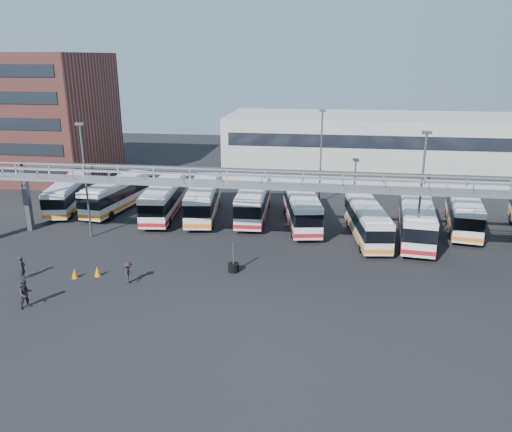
# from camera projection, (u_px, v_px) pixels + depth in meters

# --- Properties ---
(ground) EXTENTS (140.00, 140.00, 0.00)m
(ground) POSITION_uv_depth(u_px,v_px,m) (253.00, 287.00, 35.16)
(ground) COLOR black
(ground) RESTS_ON ground
(gantry) EXTENTS (51.40, 5.15, 7.10)m
(gantry) POSITION_uv_depth(u_px,v_px,m) (265.00, 190.00, 39.02)
(gantry) COLOR #94979C
(gantry) RESTS_ON ground
(apartment_building) EXTENTS (18.00, 15.00, 16.00)m
(apartment_building) POSITION_uv_depth(u_px,v_px,m) (33.00, 116.00, 65.74)
(apartment_building) COLOR brown
(apartment_building) RESTS_ON ground
(warehouse) EXTENTS (42.00, 14.00, 8.00)m
(warehouse) POSITION_uv_depth(u_px,v_px,m) (382.00, 145.00, 68.09)
(warehouse) COLOR #9E9E99
(warehouse) RESTS_ON ground
(light_pole_left) EXTENTS (0.70, 0.35, 10.21)m
(light_pole_left) POSITION_uv_depth(u_px,v_px,m) (85.00, 175.00, 43.19)
(light_pole_left) COLOR #4C4F54
(light_pole_left) RESTS_ON ground
(light_pole_mid) EXTENTS (0.70, 0.35, 10.21)m
(light_pole_mid) POSITION_uv_depth(u_px,v_px,m) (421.00, 190.00, 38.35)
(light_pole_mid) COLOR #4C4F54
(light_pole_mid) RESTS_ON ground
(light_pole_back) EXTENTS (0.70, 0.35, 10.21)m
(light_pole_back) POSITION_uv_depth(u_px,v_px,m) (321.00, 152.00, 53.60)
(light_pole_back) COLOR #4C4F54
(light_pole_back) RESTS_ON ground
(bus_0) EXTENTS (4.39, 10.46, 3.09)m
(bus_0) POSITION_uv_depth(u_px,v_px,m) (69.00, 194.00, 52.55)
(bus_0) COLOR silver
(bus_0) RESTS_ON ground
(bus_1) EXTENTS (3.96, 10.99, 3.27)m
(bus_1) POSITION_uv_depth(u_px,v_px,m) (118.00, 193.00, 52.34)
(bus_1) COLOR silver
(bus_1) RESTS_ON ground
(bus_2) EXTENTS (3.71, 11.32, 3.38)m
(bus_2) POSITION_uv_depth(u_px,v_px,m) (164.00, 198.00, 50.32)
(bus_2) COLOR silver
(bus_2) RESTS_ON ground
(bus_3) EXTENTS (4.12, 11.46, 3.41)m
(bus_3) POSITION_uv_depth(u_px,v_px,m) (203.00, 198.00, 50.14)
(bus_3) COLOR silver
(bus_3) RESTS_ON ground
(bus_4) EXTENTS (3.04, 11.29, 3.40)m
(bus_4) POSITION_uv_depth(u_px,v_px,m) (254.00, 199.00, 49.82)
(bus_4) COLOR silver
(bus_4) RESTS_ON ground
(bus_5) EXTENTS (4.47, 11.41, 3.38)m
(bus_5) POSITION_uv_depth(u_px,v_px,m) (301.00, 206.00, 47.63)
(bus_5) COLOR silver
(bus_5) RESTS_ON ground
(bus_6) EXTENTS (3.71, 10.50, 3.12)m
(bus_6) POSITION_uv_depth(u_px,v_px,m) (367.00, 220.00, 43.93)
(bus_6) COLOR silver
(bus_6) RESTS_ON ground
(bus_7) EXTENTS (3.83, 11.67, 3.48)m
(bus_7) POSITION_uv_depth(u_px,v_px,m) (416.00, 218.00, 43.83)
(bus_7) COLOR silver
(bus_7) RESTS_ON ground
(bus_8) EXTENTS (4.13, 11.16, 3.31)m
(bus_8) POSITION_uv_depth(u_px,v_px,m) (464.00, 210.00, 46.47)
(bus_8) COLOR silver
(bus_8) RESTS_ON ground
(pedestrian_a) EXTENTS (0.58, 0.72, 1.72)m
(pedestrian_a) POSITION_uv_depth(u_px,v_px,m) (22.00, 267.00, 36.24)
(pedestrian_a) COLOR black
(pedestrian_a) RESTS_ON ground
(pedestrian_b) EXTENTS (1.16, 1.20, 1.94)m
(pedestrian_b) POSITION_uv_depth(u_px,v_px,m) (26.00, 294.00, 31.95)
(pedestrian_b) COLOR #29222F
(pedestrian_b) RESTS_ON ground
(pedestrian_c) EXTENTS (0.82, 1.15, 1.62)m
(pedestrian_c) POSITION_uv_depth(u_px,v_px,m) (128.00, 273.00, 35.50)
(pedestrian_c) COLOR black
(pedestrian_c) RESTS_ON ground
(cone_left) EXTENTS (0.52, 0.52, 0.76)m
(cone_left) POSITION_uv_depth(u_px,v_px,m) (75.00, 273.00, 36.45)
(cone_left) COLOR orange
(cone_left) RESTS_ON ground
(cone_right) EXTENTS (0.54, 0.54, 0.79)m
(cone_right) POSITION_uv_depth(u_px,v_px,m) (98.00, 271.00, 36.76)
(cone_right) COLOR orange
(cone_right) RESTS_ON ground
(tire_stack) EXTENTS (0.83, 0.83, 2.38)m
(tire_stack) POSITION_uv_depth(u_px,v_px,m) (234.00, 267.00, 37.51)
(tire_stack) COLOR black
(tire_stack) RESTS_ON ground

